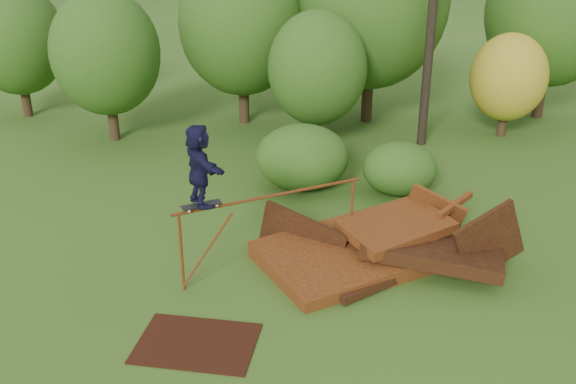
{
  "coord_description": "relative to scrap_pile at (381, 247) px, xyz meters",
  "views": [
    {
      "loc": [
        -1.22,
        -10.1,
        6.88
      ],
      "look_at": [
        -0.8,
        2.0,
        1.6
      ],
      "focal_mm": 40.0,
      "sensor_mm": 36.0,
      "label": 1
    }
  ],
  "objects": [
    {
      "name": "ground",
      "position": [
        -1.2,
        -1.93,
        -0.31
      ],
      "size": [
        240.0,
        240.0,
        0.0
      ],
      "primitive_type": "plane",
      "color": "#2D5116",
      "rests_on": "ground"
    },
    {
      "name": "scrap_pile",
      "position": [
        0.0,
        0.0,
        0.0
      ],
      "size": [
        5.89,
        4.09,
        1.9
      ],
      "color": "#481D0C",
      "rests_on": "ground"
    },
    {
      "name": "grind_rail",
      "position": [
        -2.35,
        -0.26,
        1.01
      ],
      "size": [
        3.81,
        1.75,
        1.69
      ],
      "color": "#66320F",
      "rests_on": "ground"
    },
    {
      "name": "skateboard",
      "position": [
        -3.69,
        -0.86,
        1.45
      ],
      "size": [
        0.79,
        0.51,
        0.08
      ],
      "rotation": [
        0.0,
        0.0,
        0.42
      ],
      "color": "black",
      "rests_on": "grind_rail"
    },
    {
      "name": "skater",
      "position": [
        -3.69,
        -0.86,
        2.26
      ],
      "size": [
        1.07,
        1.53,
        1.59
      ],
      "primitive_type": "imported",
      "rotation": [
        0.0,
        0.0,
        2.02
      ],
      "color": "#161436",
      "rests_on": "skateboard"
    },
    {
      "name": "flat_plate",
      "position": [
        -3.69,
        -2.82,
        -0.3
      ],
      "size": [
        2.29,
        1.83,
        0.03
      ],
      "primitive_type": "cube",
      "rotation": [
        0.0,
        0.0,
        -0.2
      ],
      "color": "black",
      "rests_on": "ground"
    },
    {
      "name": "tree_0",
      "position": [
        -7.44,
        8.3,
        2.53
      ],
      "size": [
        3.42,
        3.42,
        4.82
      ],
      "color": "black",
      "rests_on": "ground"
    },
    {
      "name": "tree_1",
      "position": [
        -3.22,
        10.08,
        3.18
      ],
      "size": [
        4.29,
        4.29,
        5.97
      ],
      "color": "black",
      "rests_on": "ground"
    },
    {
      "name": "tree_2",
      "position": [
        -0.85,
        7.33,
        2.22
      ],
      "size": [
        3.04,
        3.04,
        4.29
      ],
      "color": "black",
      "rests_on": "ground"
    },
    {
      "name": "tree_3",
      "position": [
        1.16,
        10.08,
        3.87
      ],
      "size": [
        5.15,
        5.15,
        7.15
      ],
      "color": "black",
      "rests_on": "ground"
    },
    {
      "name": "tree_4",
      "position": [
        5.44,
        8.22,
        1.67
      ],
      "size": [
        2.48,
        2.48,
        3.42
      ],
      "color": "black",
      "rests_on": "ground"
    },
    {
      "name": "tree_5",
      "position": [
        7.5,
        10.34,
        3.49
      ],
      "size": [
        4.59,
        4.59,
        6.45
      ],
      "color": "black",
      "rests_on": "ground"
    },
    {
      "name": "tree_6",
      "position": [
        -11.21,
        11.11,
        2.49
      ],
      "size": [
        3.42,
        3.42,
        4.77
      ],
      "color": "black",
      "rests_on": "ground"
    },
    {
      "name": "shrub_left",
      "position": [
        -1.48,
        4.08,
        0.56
      ],
      "size": [
        2.51,
        2.32,
        1.74
      ],
      "primitive_type": "ellipsoid",
      "color": "#214612",
      "rests_on": "ground"
    },
    {
      "name": "shrub_right",
      "position": [
        1.07,
        3.6,
        0.38
      ],
      "size": [
        1.97,
        1.8,
        1.39
      ],
      "primitive_type": "ellipsoid",
      "color": "#214612",
      "rests_on": "ground"
    }
  ]
}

